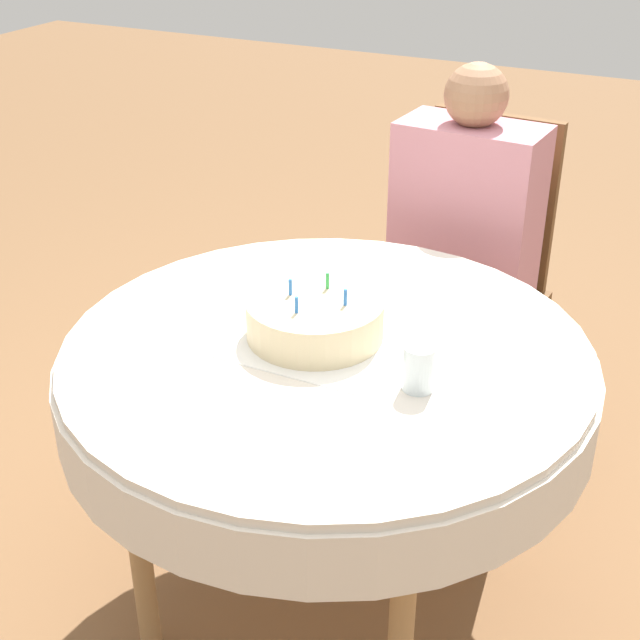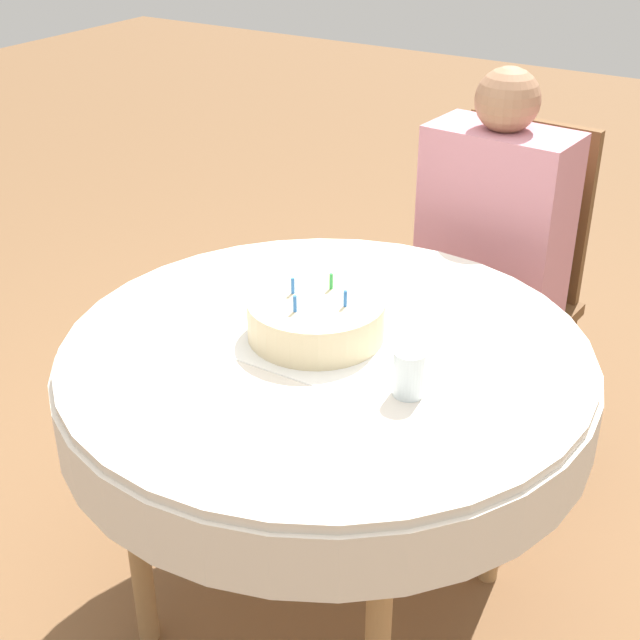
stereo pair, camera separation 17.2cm
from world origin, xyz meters
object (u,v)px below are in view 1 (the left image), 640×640
Objects in this scene: person at (462,231)px; drinking_glass at (419,368)px; chair at (471,274)px; birthday_cake at (315,318)px.

drinking_glass is at bearing -73.32° from person.
person reaches higher than chair.
chair is 10.58× the size of drinking_glass.
person reaches higher than drinking_glass.
person is (-0.01, -0.10, 0.18)m from chair.
chair reaches higher than birthday_cake.
birthday_cake is at bearing 160.52° from drinking_glass.
chair is 0.96m from birthday_cake.
birthday_cake is at bearing -90.61° from chair.
person is 4.03× the size of birthday_cake.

